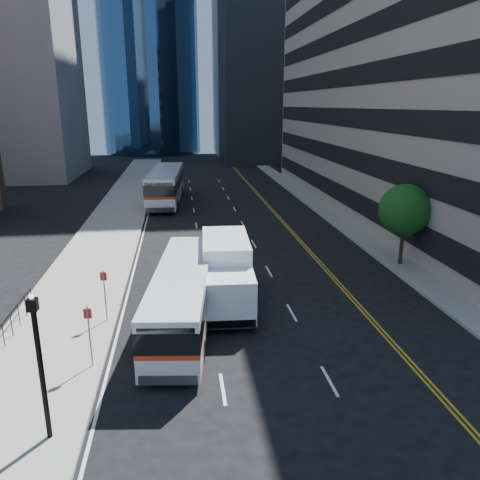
% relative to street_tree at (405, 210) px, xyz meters
% --- Properties ---
extents(ground, '(160.00, 160.00, 0.00)m').
position_rel_street_tree_xyz_m(ground, '(-9.00, -8.00, -3.64)').
color(ground, black).
rests_on(ground, ground).
extents(sidewalk_west, '(5.00, 90.00, 0.15)m').
position_rel_street_tree_xyz_m(sidewalk_west, '(-19.50, 17.00, -3.57)').
color(sidewalk_west, gray).
rests_on(sidewalk_west, ground).
extents(sidewalk_east, '(2.00, 90.00, 0.15)m').
position_rel_street_tree_xyz_m(sidewalk_east, '(-0.00, 17.00, -3.57)').
color(sidewalk_east, gray).
rests_on(sidewalk_east, ground).
extents(street_tree, '(3.20, 3.20, 5.10)m').
position_rel_street_tree_xyz_m(street_tree, '(0.00, 0.00, 0.00)').
color(street_tree, '#332114').
rests_on(street_tree, sidewalk_east).
extents(lamp_post, '(0.28, 0.28, 4.56)m').
position_rel_street_tree_xyz_m(lamp_post, '(-18.00, -14.00, -0.92)').
color(lamp_post, black).
rests_on(lamp_post, sidewalk_west).
extents(bus_front, '(3.56, 10.91, 2.76)m').
position_rel_street_tree_xyz_m(bus_front, '(-13.83, -6.65, -2.13)').
color(bus_front, silver).
rests_on(bus_front, ground).
extents(bus_rear, '(3.80, 13.37, 3.40)m').
position_rel_street_tree_xyz_m(bus_rear, '(-15.18, 22.28, -1.78)').
color(bus_rear, silver).
rests_on(bus_rear, ground).
extents(box_truck, '(2.71, 6.98, 3.29)m').
position_rel_street_tree_xyz_m(box_truck, '(-11.58, -4.47, -1.91)').
color(box_truck, white).
rests_on(box_truck, ground).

